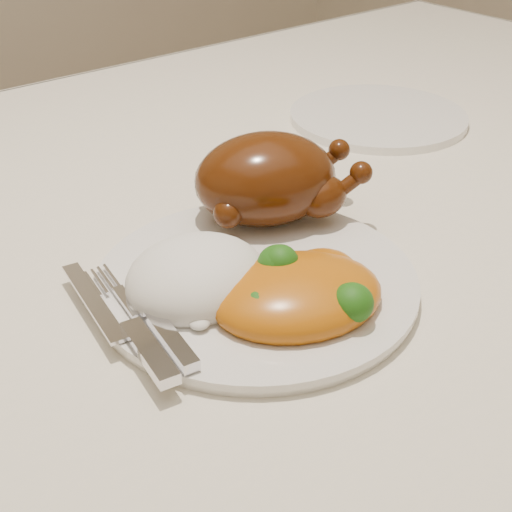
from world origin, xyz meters
TOP-DOWN VIEW (x-y plane):
  - dining_table at (0.00, 0.00)m, footprint 1.60×0.90m
  - tablecloth at (0.00, 0.00)m, footprint 1.73×1.03m
  - dinner_plate at (-0.07, -0.09)m, footprint 0.32×0.32m
  - side_plate at (0.29, 0.10)m, footprint 0.25×0.25m
  - roast_chicken at (0.01, -0.02)m, footprint 0.17×0.14m
  - rice_mound at (-0.12, -0.08)m, footprint 0.12×0.11m
  - mac_and_cheese at (-0.07, -0.14)m, footprint 0.16×0.14m
  - cutlery at (-0.18, -0.10)m, footprint 0.05×0.18m

SIDE VIEW (x-z plane):
  - dining_table at x=0.00m, z-range 0.29..1.05m
  - tablecloth at x=0.00m, z-range 0.65..0.83m
  - side_plate at x=0.29m, z-range 0.77..0.78m
  - dinner_plate at x=-0.07m, z-range 0.77..0.78m
  - cutlery at x=-0.18m, z-range 0.78..0.79m
  - rice_mound at x=-0.12m, z-range 0.76..0.82m
  - mac_and_cheese at x=-0.07m, z-range 0.76..0.82m
  - roast_chicken at x=0.01m, z-range 0.78..0.86m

